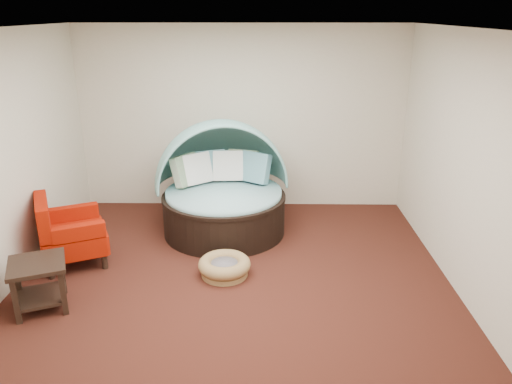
{
  "coord_description": "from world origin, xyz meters",
  "views": [
    {
      "loc": [
        0.33,
        -5.07,
        2.96
      ],
      "look_at": [
        0.24,
        0.6,
        0.9
      ],
      "focal_mm": 35.0,
      "sensor_mm": 36.0,
      "label": 1
    }
  ],
  "objects_px": {
    "side_table": "(39,279)",
    "pet_basket": "(224,266)",
    "red_armchair": "(68,233)",
    "canopy_daybed": "(223,181)"
  },
  "relations": [
    {
      "from": "pet_basket",
      "to": "side_table",
      "type": "relative_size",
      "value": 1.14
    },
    {
      "from": "canopy_daybed",
      "to": "red_armchair",
      "type": "relative_size",
      "value": 2.06
    },
    {
      "from": "canopy_daybed",
      "to": "pet_basket",
      "type": "xyz_separation_m",
      "value": [
        0.11,
        -1.34,
        -0.62
      ]
    },
    {
      "from": "canopy_daybed",
      "to": "side_table",
      "type": "height_order",
      "value": "canopy_daybed"
    },
    {
      "from": "side_table",
      "to": "red_armchair",
      "type": "bearing_deg",
      "value": 93.04
    },
    {
      "from": "side_table",
      "to": "pet_basket",
      "type": "bearing_deg",
      "value": 20.89
    },
    {
      "from": "red_armchair",
      "to": "canopy_daybed",
      "type": "bearing_deg",
      "value": 5.81
    },
    {
      "from": "red_armchair",
      "to": "side_table",
      "type": "xyz_separation_m",
      "value": [
        0.05,
        -0.98,
        -0.07
      ]
    },
    {
      "from": "canopy_daybed",
      "to": "red_armchair",
      "type": "xyz_separation_m",
      "value": [
        -1.82,
        -1.07,
        -0.32
      ]
    },
    {
      "from": "pet_basket",
      "to": "side_table",
      "type": "bearing_deg",
      "value": -159.11
    }
  ]
}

